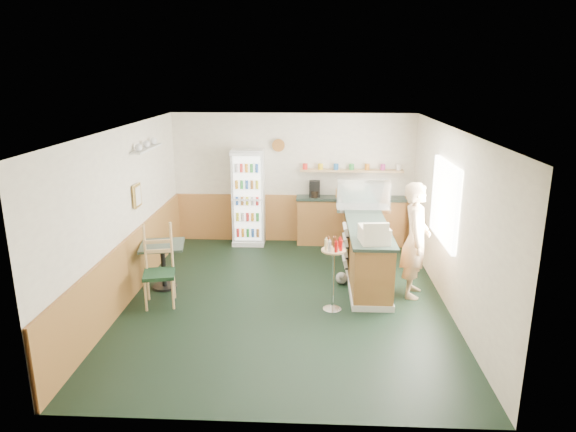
# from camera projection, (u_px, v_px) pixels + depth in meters

# --- Properties ---
(ground) EXTENTS (6.00, 6.00, 0.00)m
(ground) POSITION_uv_depth(u_px,v_px,m) (285.00, 299.00, 8.19)
(ground) COLOR black
(ground) RESTS_ON ground
(room_envelope) EXTENTS (5.04, 6.02, 2.72)m
(room_envelope) POSITION_uv_depth(u_px,v_px,m) (274.00, 195.00, 8.49)
(room_envelope) COLOR silver
(room_envelope) RESTS_ON ground
(service_counter) EXTENTS (0.68, 3.01, 1.01)m
(service_counter) POSITION_uv_depth(u_px,v_px,m) (365.00, 251.00, 9.04)
(service_counter) COLOR #AB6737
(service_counter) RESTS_ON ground
(back_counter) EXTENTS (2.24, 0.42, 1.69)m
(back_counter) POSITION_uv_depth(u_px,v_px,m) (350.00, 219.00, 10.68)
(back_counter) COLOR #AB6737
(back_counter) RESTS_ON ground
(drinks_fridge) EXTENTS (0.66, 0.54, 1.99)m
(drinks_fridge) POSITION_uv_depth(u_px,v_px,m) (248.00, 197.00, 10.60)
(drinks_fridge) COLOR silver
(drinks_fridge) RESTS_ON ground
(display_case) EXTENTS (0.98, 0.51, 0.56)m
(display_case) POSITION_uv_depth(u_px,v_px,m) (363.00, 195.00, 9.51)
(display_case) COLOR silver
(display_case) RESTS_ON service_counter
(cash_register) EXTENTS (0.47, 0.49, 0.24)m
(cash_register) POSITION_uv_depth(u_px,v_px,m) (374.00, 234.00, 7.74)
(cash_register) COLOR #EDE1C4
(cash_register) RESTS_ON service_counter
(shopkeeper) EXTENTS (0.58, 0.71, 1.86)m
(shopkeeper) POSITION_uv_depth(u_px,v_px,m) (416.00, 240.00, 8.11)
(shopkeeper) COLOR tan
(shopkeeper) RESTS_ON ground
(condiment_stand) EXTENTS (0.36, 0.36, 1.13)m
(condiment_stand) POSITION_uv_depth(u_px,v_px,m) (333.00, 264.00, 7.62)
(condiment_stand) COLOR silver
(condiment_stand) RESTS_ON ground
(newspaper_rack) EXTENTS (0.09, 0.46, 0.73)m
(newspaper_rack) POSITION_uv_depth(u_px,v_px,m) (345.00, 246.00, 8.89)
(newspaper_rack) COLOR black
(newspaper_rack) RESTS_ON ground
(cafe_table) EXTENTS (0.81, 0.81, 0.77)m
(cafe_table) POSITION_uv_depth(u_px,v_px,m) (163.00, 257.00, 8.48)
(cafe_table) COLOR black
(cafe_table) RESTS_ON ground
(cafe_chair) EXTENTS (0.56, 0.56, 1.26)m
(cafe_chair) POSITION_uv_depth(u_px,v_px,m) (160.00, 262.00, 7.93)
(cafe_chair) COLOR #15311C
(cafe_chair) RESTS_ON ground
(dog_doorstop) EXTENTS (0.20, 0.26, 0.24)m
(dog_doorstop) POSITION_uv_depth(u_px,v_px,m) (342.00, 278.00, 8.74)
(dog_doorstop) COLOR gray
(dog_doorstop) RESTS_ON ground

